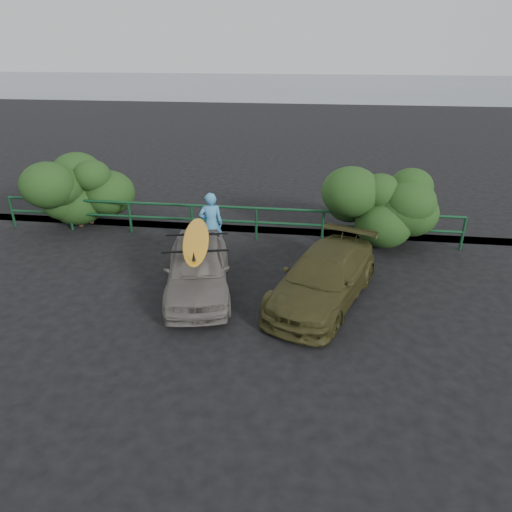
{
  "coord_description": "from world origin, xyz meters",
  "views": [
    {
      "loc": [
        2.72,
        -7.82,
        5.47
      ],
      "look_at": [
        1.43,
        1.78,
        0.94
      ],
      "focal_mm": 32.0,
      "sensor_mm": 36.0,
      "label": 1
    }
  ],
  "objects_px": {
    "man": "(211,224)",
    "olive_vehicle": "(323,278)",
    "sedan": "(198,268)",
    "guardrail": "(224,222)",
    "surfboard": "(196,240)"
  },
  "relations": [
    {
      "from": "guardrail",
      "to": "man",
      "type": "xyz_separation_m",
      "value": [
        -0.1,
        -1.24,
        0.39
      ]
    },
    {
      "from": "guardrail",
      "to": "olive_vehicle",
      "type": "height_order",
      "value": "olive_vehicle"
    },
    {
      "from": "sedan",
      "to": "olive_vehicle",
      "type": "bearing_deg",
      "value": -13.22
    },
    {
      "from": "man",
      "to": "sedan",
      "type": "bearing_deg",
      "value": 79.03
    },
    {
      "from": "sedan",
      "to": "olive_vehicle",
      "type": "xyz_separation_m",
      "value": [
        2.97,
        -0.04,
        -0.04
      ]
    },
    {
      "from": "man",
      "to": "olive_vehicle",
      "type": "bearing_deg",
      "value": 129.95
    },
    {
      "from": "guardrail",
      "to": "surfboard",
      "type": "height_order",
      "value": "surfboard"
    },
    {
      "from": "sedan",
      "to": "surfboard",
      "type": "relative_size",
      "value": 1.29
    },
    {
      "from": "surfboard",
      "to": "olive_vehicle",
      "type": "bearing_deg",
      "value": -13.22
    },
    {
      "from": "sedan",
      "to": "olive_vehicle",
      "type": "distance_m",
      "value": 2.97
    },
    {
      "from": "guardrail",
      "to": "olive_vehicle",
      "type": "relative_size",
      "value": 3.44
    },
    {
      "from": "guardrail",
      "to": "sedan",
      "type": "relative_size",
      "value": 3.79
    },
    {
      "from": "guardrail",
      "to": "man",
      "type": "bearing_deg",
      "value": -94.71
    },
    {
      "from": "olive_vehicle",
      "to": "surfboard",
      "type": "distance_m",
      "value": 3.07
    },
    {
      "from": "olive_vehicle",
      "to": "man",
      "type": "distance_m",
      "value": 3.83
    }
  ]
}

